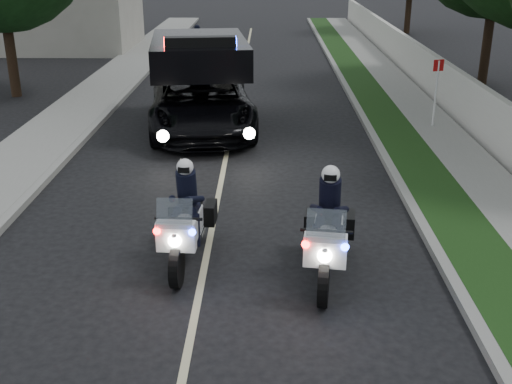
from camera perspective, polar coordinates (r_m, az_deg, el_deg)
ground at (r=9.56m, az=-5.62°, el=-11.43°), size 120.00×120.00×0.00m
curb_right at (r=18.93m, az=10.25°, el=5.45°), size 0.20×60.00×0.15m
grass_verge at (r=19.05m, az=12.34°, el=5.41°), size 1.20×60.00×0.16m
sidewalk_right at (r=19.35m, az=16.13°, el=5.31°), size 1.40×60.00×0.16m
property_wall at (r=19.47m, az=19.19°, el=7.11°), size 0.22×60.00×1.50m
curb_left at (r=19.38m, az=-14.55°, el=5.48°), size 0.20×60.00×0.15m
sidewalk_left at (r=19.70m, az=-17.65°, el=5.42°), size 2.00×60.00×0.16m
lane_marking at (r=18.73m, az=-2.29°, el=5.39°), size 0.12×50.00×0.01m
police_moto_left at (r=11.23m, az=-6.21°, el=-6.12°), size 0.87×2.19×1.83m
police_moto_right at (r=10.75m, az=6.32°, el=-7.45°), size 1.08×2.32×1.90m
police_suv at (r=19.20m, az=-4.90°, el=5.72°), size 3.74×6.67×3.08m
bicycle at (r=29.94m, az=-5.25°, el=11.38°), size 0.76×1.78×0.91m
cyclist at (r=29.94m, az=-5.25°, el=11.38°), size 0.59×0.40×1.60m
sign_post at (r=19.66m, az=15.58°, el=5.38°), size 0.43×0.43×2.17m
tree_right_d at (r=27.06m, az=19.69°, el=9.17°), size 8.05×8.05×11.60m
tree_right_e at (r=41.98m, az=13.41°, el=13.78°), size 6.82×6.82×9.62m
tree_left_near at (r=24.98m, az=-20.77°, el=8.09°), size 6.71×6.71×10.55m
tree_left_far at (r=38.03m, az=-15.03°, el=12.89°), size 7.85×7.85×11.48m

